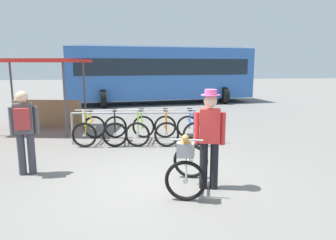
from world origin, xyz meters
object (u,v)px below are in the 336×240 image
object	(u,v)px
featured_bicycle	(188,164)
bus_distant	(161,72)
market_stall	(40,87)
pedestrian_with_backpack	(24,128)
racked_bike_orange	(166,129)
racked_bike_lime	(141,129)
racked_bike_blue	(191,129)
racked_bike_yellow	(90,129)
person_with_featured_bike	(210,135)
racked_bike_black	(115,129)

from	to	relation	value
featured_bicycle	bus_distant	bearing A→B (deg)	86.36
featured_bicycle	market_stall	xyz separation A→B (m)	(-3.90, 5.82, 0.91)
featured_bicycle	market_stall	bearing A→B (deg)	123.79
bus_distant	pedestrian_with_backpack	bearing A→B (deg)	-108.62
racked_bike_orange	bus_distant	xyz separation A→B (m)	(0.76, 8.88, 1.37)
racked_bike_lime	racked_bike_blue	distance (m)	1.40
pedestrian_with_backpack	racked_bike_blue	bearing A→B (deg)	30.59
racked_bike_yellow	featured_bicycle	distance (m)	4.17
racked_bike_orange	pedestrian_with_backpack	size ratio (longest dim) A/B	0.71
person_with_featured_bike	racked_bike_yellow	bearing A→B (deg)	124.70
featured_bicycle	market_stall	world-z (taller)	market_stall
bus_distant	person_with_featured_bike	bearing A→B (deg)	-91.87
racked_bike_yellow	racked_bike_lime	xyz separation A→B (m)	(1.39, -0.13, -0.00)
racked_bike_lime	racked_bike_black	bearing A→B (deg)	174.77
racked_bike_black	racked_bike_blue	xyz separation A→B (m)	(2.09, -0.19, -0.00)
racked_bike_black	racked_bike_orange	size ratio (longest dim) A/B	0.97
racked_bike_black	person_with_featured_bike	size ratio (longest dim) A/B	0.65
market_stall	bus_distant	bearing A→B (deg)	54.16
racked_bike_lime	featured_bicycle	xyz separation A→B (m)	(0.67, -3.49, 0.12)
racked_bike_black	racked_bike_blue	bearing A→B (deg)	-5.23
person_with_featured_bike	market_stall	world-z (taller)	market_stall
featured_bicycle	person_with_featured_bike	bearing A→B (deg)	11.03
racked_bike_black	bus_distant	size ratio (longest dim) A/B	0.11
pedestrian_with_backpack	featured_bicycle	bearing A→B (deg)	-21.70
racked_bike_yellow	racked_bike_blue	distance (m)	2.80
pedestrian_with_backpack	racked_bike_orange	bearing A→B (deg)	36.88
racked_bike_orange	bus_distant	distance (m)	9.01
featured_bicycle	racked_bike_yellow	bearing A→B (deg)	119.75
featured_bicycle	bus_distant	xyz separation A→B (m)	(0.78, 12.30, 1.25)
featured_bicycle	racked_bike_black	bearing A→B (deg)	111.08
racked_bike_orange	market_stall	size ratio (longest dim) A/B	0.34
racked_bike_black	pedestrian_with_backpack	distance (m)	2.91
person_with_featured_bike	bus_distant	size ratio (longest dim) A/B	0.17
racked_bike_black	racked_bike_blue	size ratio (longest dim) A/B	1.01
market_stall	racked_bike_blue	bearing A→B (deg)	-28.07
racked_bike_black	market_stall	xyz separation A→B (m)	(-2.53, 2.27, 1.03)
racked_bike_black	bus_distant	bearing A→B (deg)	76.18
racked_bike_orange	market_stall	xyz separation A→B (m)	(-3.92, 2.40, 1.03)
racked_bike_orange	person_with_featured_bike	size ratio (longest dim) A/B	0.67
racked_bike_orange	pedestrian_with_backpack	bearing A→B (deg)	-143.12
racked_bike_black	racked_bike_blue	world-z (taller)	same
racked_bike_lime	racked_bike_orange	world-z (taller)	same
racked_bike_yellow	pedestrian_with_backpack	bearing A→B (deg)	-110.25
racked_bike_lime	bus_distant	world-z (taller)	bus_distant
pedestrian_with_backpack	racked_bike_black	bearing A→B (deg)	56.06
racked_bike_yellow	market_stall	bearing A→B (deg)	129.66
bus_distant	market_stall	distance (m)	8.00
racked_bike_blue	market_stall	bearing A→B (deg)	151.93
racked_bike_blue	racked_bike_black	bearing A→B (deg)	174.77
racked_bike_blue	bus_distant	world-z (taller)	bus_distant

